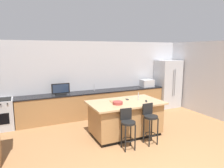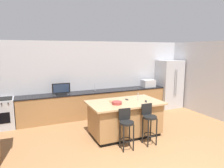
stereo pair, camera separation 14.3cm
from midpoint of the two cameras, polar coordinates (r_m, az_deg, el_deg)
wall_back at (r=7.47m, az=-4.28°, el=1.71°), size 7.56×0.12×2.61m
wall_right at (r=7.72m, az=27.97°, el=0.85°), size 0.12×4.88×2.61m
counter_back at (r=7.27m, az=-3.69°, el=-5.44°), size 5.24×0.62×0.89m
kitchen_island at (r=5.70m, az=4.28°, el=-9.44°), size 1.98×1.17×0.94m
refrigerator at (r=8.62m, az=16.08°, el=0.04°), size 0.91×0.76×1.90m
range_oven at (r=6.91m, az=-28.18°, el=-7.35°), size 0.78×0.63×0.91m
microwave at (r=8.09m, az=10.54°, el=0.19°), size 0.48×0.36×0.28m
tv_monitor at (r=6.78m, az=-13.39°, el=-1.46°), size 0.57×0.16×0.37m
sink_faucet_back at (r=7.23m, az=-4.24°, el=-0.94°), size 0.02×0.02×0.24m
sink_faucet_island at (r=5.73m, az=7.98°, el=-3.47°), size 0.02×0.02×0.22m
bar_stool_left at (r=4.90m, az=4.83°, el=-11.49°), size 0.34×0.35×0.96m
bar_stool_right at (r=5.21m, az=11.07°, el=-9.93°), size 0.34×0.34×1.01m
fruit_bowl at (r=5.29m, az=2.12°, el=-5.30°), size 0.26×0.26×0.07m
cell_phone at (r=5.80m, az=4.82°, el=-4.32°), size 0.09×0.16×0.01m
tv_remote at (r=5.64m, az=10.13°, el=-4.78°), size 0.12×0.17×0.02m
cutting_board at (r=5.56m, az=1.56°, el=-4.86°), size 0.31×0.27×0.02m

